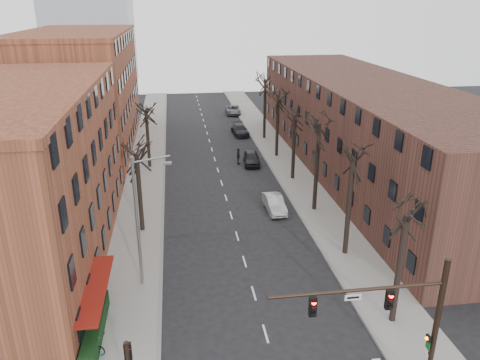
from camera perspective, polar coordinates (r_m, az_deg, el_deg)
name	(u,v)px	position (r m, az deg, el deg)	size (l,w,h in m)	color
sidewalk_left	(147,164)	(55.34, -11.30, 1.91)	(4.00, 90.00, 0.15)	gray
sidewalk_right	(281,158)	(56.63, 5.08, 2.68)	(4.00, 90.00, 0.15)	gray
building_left_near	(12,181)	(36.26, -26.06, -0.14)	(12.00, 26.00, 12.00)	brown
building_left_far	(82,92)	(63.32, -18.73, 10.08)	(12.00, 28.00, 14.00)	brown
building_right	(365,126)	(53.14, 14.96, 6.36)	(12.00, 50.00, 10.00)	#4D2B24
awning_left	(101,326)	(29.70, -16.60, -16.72)	(1.20, 7.00, 0.15)	maroon
hedge	(95,328)	(28.55, -17.22, -16.89)	(0.80, 6.00, 1.00)	black
tree_right_a	(392,322)	(30.26, 18.00, -16.11)	(5.20, 5.20, 10.00)	black
tree_right_b	(345,254)	(36.35, 12.63, -8.81)	(5.20, 5.20, 10.80)	black
tree_right_c	(314,210)	(43.07, 9.00, -3.65)	(5.20, 5.20, 11.60)	black
tree_right_d	(292,179)	(50.16, 6.41, 0.10)	(5.20, 5.20, 10.00)	black
tree_right_e	(276,156)	(57.49, 4.46, 2.90)	(5.20, 5.20, 10.80)	black
tree_right_f	(264,139)	(64.98, 2.96, 5.06)	(5.20, 5.20, 11.60)	black
tree_left_a	(143,231)	(39.65, -11.77, -6.10)	(5.20, 5.20, 9.50)	black
tree_left_b	(150,167)	(54.40, -10.91, 1.51)	(5.20, 5.20, 9.50)	black
signal_mast_arm	(407,316)	(23.31, 19.66, -15.32)	(8.14, 0.30, 7.20)	black
streetlight	(140,217)	(30.25, -12.15, -4.42)	(2.45, 0.22, 9.03)	slate
silver_sedan	(274,204)	(42.29, 4.21, -2.88)	(1.47, 4.22, 1.39)	#A6A8AD
parked_car_near	(252,158)	(54.31, 1.42, 2.71)	(1.78, 4.41, 1.50)	black
parked_car_mid	(240,130)	(66.67, -0.01, 6.13)	(2.00, 4.91, 1.42)	black
parked_car_far	(233,110)	(79.45, -0.83, 8.55)	(2.34, 5.07, 1.41)	slate
pedestrian_b	(96,322)	(28.42, -17.16, -16.19)	(0.83, 0.65, 1.70)	black
pedestrian_crossing	(238,156)	(54.22, -0.20, 2.91)	(1.13, 0.47, 1.92)	black
bicycle	(90,347)	(27.49, -17.86, -18.77)	(0.61, 1.74, 0.91)	gray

